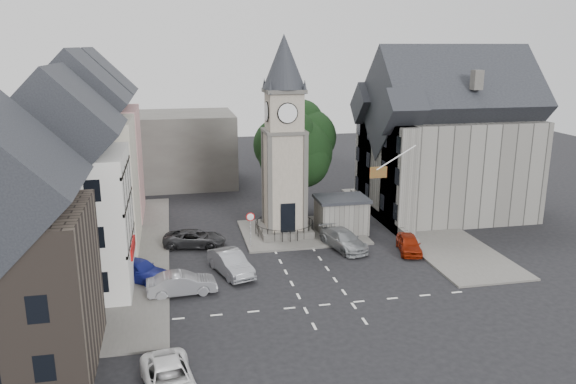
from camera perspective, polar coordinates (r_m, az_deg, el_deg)
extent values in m
plane|color=black|center=(39.95, 1.91, -7.96)|extent=(120.00, 120.00, 0.00)
cube|color=#595651|center=(44.67, -15.86, -5.93)|extent=(6.00, 30.00, 0.14)
cube|color=#595651|center=(50.85, 13.02, -3.21)|extent=(6.00, 26.00, 0.14)
cube|color=#595651|center=(47.53, 1.40, -4.08)|extent=(10.00, 8.00, 0.16)
cube|color=silver|center=(35.10, 4.06, -11.33)|extent=(20.00, 8.00, 0.01)
cube|color=#4C4944|center=(47.14, -0.38, -3.89)|extent=(4.20, 4.20, 0.70)
torus|color=black|center=(46.91, -0.38, -3.05)|extent=(4.86, 4.86, 0.06)
cube|color=gray|center=(45.93, -0.39, 1.26)|extent=(3.00, 3.00, 8.00)
cube|color=black|center=(45.31, -0.02, -2.61)|extent=(1.20, 0.25, 2.40)
cube|color=#4C4944|center=(45.17, -0.40, 6.20)|extent=(3.30, 3.30, 0.25)
cube|color=gray|center=(44.96, -0.40, 8.21)|extent=(2.70, 2.70, 3.20)
cylinder|color=white|center=(43.59, -0.03, 8.01)|extent=(1.50, 0.12, 1.50)
cube|color=#4C4944|center=(44.80, -0.40, 10.25)|extent=(3.10, 3.10, 0.30)
cone|color=black|center=(44.68, -0.41, 13.12)|extent=(3.40, 3.40, 4.20)
cube|color=slate|center=(47.49, 5.43, -2.49)|extent=(4.00, 3.00, 2.80)
cube|color=black|center=(47.06, 5.48, -0.68)|extent=(4.30, 3.30, 0.25)
cylinder|color=black|center=(51.69, 0.70, -0.07)|extent=(0.70, 0.70, 4.40)
cylinder|color=black|center=(44.01, -3.83, -4.06)|extent=(0.10, 0.10, 2.50)
cone|color=#A50C0C|center=(43.53, -3.84, -2.55)|extent=(0.70, 0.06, 0.70)
cone|color=white|center=(43.51, -3.84, -2.55)|extent=(0.54, 0.04, 0.54)
cube|color=tan|center=(53.25, -18.77, 2.68)|extent=(7.50, 7.00, 10.00)
cube|color=beige|center=(45.51, -19.90, 0.62)|extent=(7.50, 7.00, 10.00)
cube|color=silver|center=(38.01, -21.41, -2.99)|extent=(7.50, 7.00, 9.00)
cube|color=#403630|center=(30.26, -26.85, -9.11)|extent=(8.00, 7.00, 8.00)
cube|color=#4C4944|center=(64.88, -14.44, 4.15)|extent=(20.00, 10.00, 8.00)
cube|color=slate|center=(54.07, 15.84, 2.54)|extent=(14.00, 10.00, 9.00)
cube|color=slate|center=(48.36, 11.19, 1.42)|extent=(1.60, 4.40, 9.00)
cube|color=slate|center=(54.72, 8.38, 3.08)|extent=(1.60, 4.40, 9.00)
cube|color=slate|center=(51.42, 9.28, -2.37)|extent=(0.40, 16.00, 0.90)
cylinder|color=white|center=(44.00, 10.94, 3.45)|extent=(3.17, 0.10, 1.89)
plane|color=#B21414|center=(43.71, 9.17, 1.98)|extent=(1.40, 0.00, 1.40)
imported|color=navy|center=(39.31, -14.97, -7.64)|extent=(4.75, 4.22, 1.55)
imported|color=#9FA0A7|center=(36.70, -10.75, -9.13)|extent=(4.50, 1.87, 1.45)
imported|color=#28282A|center=(44.77, -9.47, -4.69)|extent=(5.16, 3.06, 1.34)
imported|color=#93959B|center=(39.28, -5.85, -7.19)|extent=(3.06, 5.09, 1.58)
imported|color=#94989B|center=(43.97, 5.66, -4.83)|extent=(3.25, 5.40, 1.46)
imported|color=maroon|center=(44.02, 12.18, -5.17)|extent=(2.45, 4.19, 1.34)
imported|color=white|center=(27.40, -11.96, -18.16)|extent=(2.93, 5.11, 1.34)
imported|color=#A39687|center=(50.93, 9.97, -2.10)|extent=(0.74, 0.71, 1.71)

